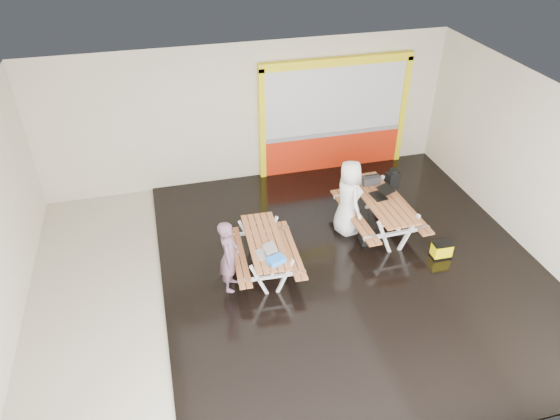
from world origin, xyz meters
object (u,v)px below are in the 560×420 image
object	(u,v)px
person_left	(229,256)
laptop_left	(265,252)
picnic_table_right	(380,206)
dark_case	(370,238)
picnic_table_left	(265,248)
toolbox	(371,180)
backpack	(392,179)
blue_pouch	(276,260)
fluke_bag	(442,250)
person_right	(348,198)
laptop_right	(381,194)

from	to	relation	value
person_left	laptop_left	size ratio (longest dim) A/B	3.85
picnic_table_right	dark_case	size ratio (longest dim) A/B	4.99
picnic_table_left	toolbox	xyz separation A→B (m)	(2.73, 1.30, 0.37)
picnic_table_left	backpack	distance (m)	3.68
dark_case	toolbox	bearing A→B (deg)	70.91
blue_pouch	fluke_bag	world-z (taller)	blue_pouch
picnic_table_right	person_right	size ratio (longest dim) A/B	1.27
laptop_right	laptop_left	bearing A→B (deg)	-157.29
picnic_table_left	fluke_bag	bearing A→B (deg)	-8.55
laptop_left	blue_pouch	world-z (taller)	laptop_left
person_left	person_right	xyz separation A→B (m)	(2.78, 1.16, 0.11)
laptop_left	person_right	bearing A→B (deg)	30.19
person_right	backpack	xyz separation A→B (m)	(1.34, 0.67, -0.12)
picnic_table_left	person_right	distance (m)	2.20
laptop_left	dark_case	distance (m)	2.66
laptop_right	fluke_bag	distance (m)	1.71
picnic_table_right	person_left	world-z (taller)	person_left
toolbox	laptop_right	bearing A→B (deg)	-87.93
laptop_right	dark_case	size ratio (longest dim) A/B	1.09
backpack	person_right	bearing A→B (deg)	-153.50
laptop_left	blue_pouch	xyz separation A→B (m)	(0.14, -0.27, -0.00)
toolbox	picnic_table_right	bearing A→B (deg)	-90.53
person_right	fluke_bag	xyz separation A→B (m)	(1.58, -1.35, -0.68)
person_right	laptop_left	world-z (taller)	person_right
laptop_left	dark_case	size ratio (longest dim) A/B	0.89
picnic_table_left	person_left	world-z (taller)	person_left
person_right	dark_case	xyz separation A→B (m)	(0.37, -0.50, -0.77)
picnic_table_left	laptop_left	distance (m)	0.48
laptop_right	fluke_bag	size ratio (longest dim) A/B	1.17
backpack	dark_case	bearing A→B (deg)	-129.74
person_left	toolbox	xyz separation A→B (m)	(3.49, 1.65, 0.16)
laptop_right	blue_pouch	xyz separation A→B (m)	(-2.70, -1.45, -0.12)
picnic_table_right	laptop_right	distance (m)	0.27
blue_pouch	person_right	bearing A→B (deg)	37.16
laptop_right	blue_pouch	world-z (taller)	laptop_right
picnic_table_right	fluke_bag	bearing A→B (deg)	-54.91
person_left	backpack	xyz separation A→B (m)	(4.12, 1.83, -0.01)
person_right	toolbox	bearing A→B (deg)	-59.89
picnic_table_left	person_left	size ratio (longest dim) A/B	1.28
laptop_right	backpack	xyz separation A→B (m)	(0.61, 0.71, -0.13)
blue_pouch	toolbox	bearing A→B (deg)	36.51
backpack	fluke_bag	size ratio (longest dim) A/B	1.22
laptop_left	dark_case	bearing A→B (deg)	16.28
backpack	fluke_bag	distance (m)	2.11
toolbox	person_left	bearing A→B (deg)	-154.70
picnic_table_left	laptop_left	bearing A→B (deg)	-100.99
toolbox	backpack	distance (m)	0.67
backpack	fluke_bag	bearing A→B (deg)	-83.36
picnic_table_right	person_left	distance (m)	3.64
person_right	backpack	size ratio (longest dim) A/B	3.46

